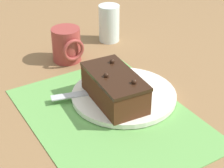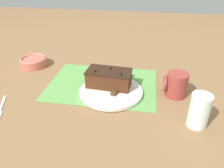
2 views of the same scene
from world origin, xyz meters
The scene contains 7 objects.
ground_plane centered at (0.00, 0.00, 0.00)m, with size 3.00×3.00×0.00m, color olive.
placemat_woven centered at (0.00, 0.00, 0.00)m, with size 0.46×0.34×0.00m, color #609E4C.
cake_plate centered at (-0.05, 0.07, 0.01)m, with size 0.25×0.25×0.01m.
chocolate_cake centered at (-0.03, 0.03, 0.05)m, with size 0.19×0.11×0.08m.
serving_knife centered at (-0.08, 0.04, 0.02)m, with size 0.07×0.21×0.01m.
drinking_glass centered at (-0.36, 0.21, 0.06)m, with size 0.07×0.07×0.12m.
coffee_mug centered at (-0.30, 0.04, 0.05)m, with size 0.09×0.08×0.10m.
Camera 1 is at (0.59, -0.35, 0.51)m, focal length 60.00 mm.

